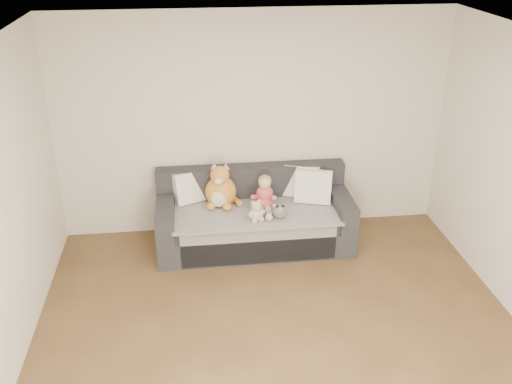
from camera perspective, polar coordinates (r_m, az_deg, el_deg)
room_shell at (r=4.68m, az=2.69°, el=-1.55°), size 5.00×5.00×5.00m
sofa at (r=6.58m, az=-0.20°, el=-2.74°), size 2.20×0.94×0.85m
cushion_left at (r=6.59m, az=-6.51°, el=0.51°), size 0.43×0.32×0.38m
cushion_right_back at (r=6.70m, az=4.52°, el=1.07°), size 0.45×0.33×0.39m
cushion_right_front at (r=6.57m, az=5.74°, el=0.54°), size 0.46×0.31×0.40m
toddler at (r=6.36m, az=0.85°, el=-0.40°), size 0.29×0.42×0.41m
plush_cat at (r=6.46m, az=-3.56°, el=0.26°), size 0.42×0.37×0.54m
teddy_bear at (r=6.16m, az=0.03°, el=-2.06°), size 0.19×0.16×0.25m
plush_cow at (r=6.24m, az=2.37°, el=-1.93°), size 0.15×0.23×0.19m
sippy_cup at (r=6.24m, az=1.14°, el=-2.15°), size 0.09×0.07×0.10m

